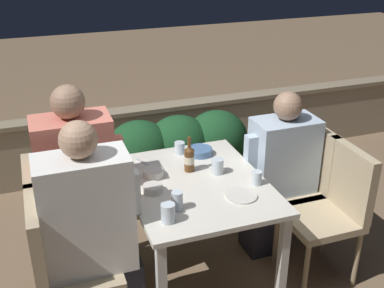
# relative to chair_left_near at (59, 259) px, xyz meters

# --- Properties ---
(ground_plane) EXTENTS (16.00, 16.00, 0.00)m
(ground_plane) POSITION_rel_chair_left_near_xyz_m (0.85, 0.21, -0.55)
(ground_plane) COLOR #7A6047
(parapet_wall) EXTENTS (9.00, 0.18, 0.62)m
(parapet_wall) POSITION_rel_chair_left_near_xyz_m (0.85, 1.88, -0.23)
(parapet_wall) COLOR gray
(parapet_wall) RESTS_ON ground_plane
(dining_table) EXTENTS (0.82, 1.02, 0.74)m
(dining_table) POSITION_rel_chair_left_near_xyz_m (0.85, 0.21, 0.10)
(dining_table) COLOR silver
(dining_table) RESTS_ON ground_plane
(planter_hedge) EXTENTS (1.20, 0.47, 0.77)m
(planter_hedge) POSITION_rel_chair_left_near_xyz_m (1.06, 1.20, -0.13)
(planter_hedge) COLOR brown
(planter_hedge) RESTS_ON ground_plane
(chair_left_near) EXTENTS (0.44, 0.43, 0.91)m
(chair_left_near) POSITION_rel_chair_left_near_xyz_m (0.00, 0.00, 0.00)
(chair_left_near) COLOR tan
(chair_left_near) RESTS_ON ground_plane
(person_white_polo) EXTENTS (0.52, 0.26, 1.31)m
(person_white_polo) POSITION_rel_chair_left_near_xyz_m (0.20, 0.00, 0.11)
(person_white_polo) COLOR #282833
(person_white_polo) RESTS_ON ground_plane
(chair_left_far) EXTENTS (0.44, 0.43, 0.91)m
(chair_left_far) POSITION_rel_chair_left_near_xyz_m (-0.00, 0.39, 0.00)
(chair_left_far) COLOR tan
(chair_left_far) RESTS_ON ground_plane
(person_coral_top) EXTENTS (0.51, 0.26, 1.37)m
(person_coral_top) POSITION_rel_chair_left_near_xyz_m (0.20, 0.39, 0.14)
(person_coral_top) COLOR #282833
(person_coral_top) RESTS_ON ground_plane
(chair_right_near) EXTENTS (0.44, 0.43, 0.91)m
(chair_right_near) POSITION_rel_chair_left_near_xyz_m (1.71, -0.00, 0.00)
(chair_right_near) COLOR tan
(chair_right_near) RESTS_ON ground_plane
(chair_right_far) EXTENTS (0.44, 0.43, 0.91)m
(chair_right_far) POSITION_rel_chair_left_near_xyz_m (1.71, 0.37, 0.00)
(chair_right_far) COLOR tan
(chair_right_far) RESTS_ON ground_plane
(person_blue_shirt) EXTENTS (0.50, 0.26, 1.18)m
(person_blue_shirt) POSITION_rel_chair_left_near_xyz_m (1.50, 0.37, 0.04)
(person_blue_shirt) COLOR #282833
(person_blue_shirt) RESTS_ON ground_plane
(beer_bottle) EXTENTS (0.06, 0.06, 0.23)m
(beer_bottle) POSITION_rel_chair_left_near_xyz_m (0.86, 0.36, 0.28)
(beer_bottle) COLOR brown
(beer_bottle) RESTS_ON dining_table
(plate_0) EXTENTS (0.18, 0.18, 0.01)m
(plate_0) POSITION_rel_chair_left_near_xyz_m (1.04, -0.03, 0.20)
(plate_0) COLOR silver
(plate_0) RESTS_ON dining_table
(bowl_0) EXTENTS (0.12, 0.12, 0.05)m
(bowl_0) POSITION_rel_chair_left_near_xyz_m (0.63, 0.37, 0.22)
(bowl_0) COLOR silver
(bowl_0) RESTS_ON dining_table
(bowl_1) EXTENTS (0.16, 0.16, 0.05)m
(bowl_1) POSITION_rel_chair_left_near_xyz_m (1.00, 0.55, 0.22)
(bowl_1) COLOR #4C709E
(bowl_1) RESTS_ON dining_table
(bowl_2) EXTENTS (0.12, 0.12, 0.04)m
(bowl_2) POSITION_rel_chair_left_near_xyz_m (0.57, 0.19, 0.22)
(bowl_2) COLOR beige
(bowl_2) RESTS_ON dining_table
(glass_cup_0) EXTENTS (0.06, 0.06, 0.09)m
(glass_cup_0) POSITION_rel_chair_left_near_xyz_m (1.18, 0.07, 0.23)
(glass_cup_0) COLOR silver
(glass_cup_0) RESTS_ON dining_table
(glass_cup_1) EXTENTS (0.07, 0.07, 0.08)m
(glass_cup_1) POSITION_rel_chair_left_near_xyz_m (0.88, 0.62, 0.23)
(glass_cup_1) COLOR silver
(glass_cup_1) RESTS_ON dining_table
(glass_cup_2) EXTENTS (0.08, 0.08, 0.11)m
(glass_cup_2) POSITION_rel_chair_left_near_xyz_m (0.57, -0.13, 0.25)
(glass_cup_2) COLOR silver
(glass_cup_2) RESTS_ON dining_table
(glass_cup_3) EXTENTS (0.06, 0.06, 0.11)m
(glass_cup_3) POSITION_rel_chair_left_near_xyz_m (0.65, -0.04, 0.25)
(glass_cup_3) COLOR silver
(glass_cup_3) RESTS_ON dining_table
(glass_cup_4) EXTENTS (0.08, 0.08, 0.10)m
(glass_cup_4) POSITION_rel_chair_left_near_xyz_m (1.01, 0.27, 0.24)
(glass_cup_4) COLOR silver
(glass_cup_4) RESTS_ON dining_table
(fork_0) EXTENTS (0.09, 0.16, 0.01)m
(fork_0) POSITION_rel_chair_left_near_xyz_m (0.62, 0.54, 0.20)
(fork_0) COLOR silver
(fork_0) RESTS_ON dining_table
(potted_plant) EXTENTS (0.36, 0.36, 0.67)m
(potted_plant) POSITION_rel_chair_left_near_xyz_m (2.09, 0.89, -0.14)
(potted_plant) COLOR brown
(potted_plant) RESTS_ON ground_plane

